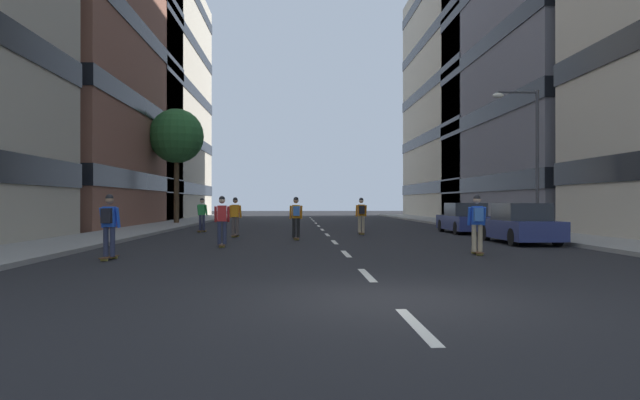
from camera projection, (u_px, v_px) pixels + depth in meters
name	position (u px, v px, depth m)	size (l,w,h in m)	color
ground_plane	(323.00, 230.00, 31.91)	(136.30, 136.30, 0.00)	black
sidewalk_left	(158.00, 227.00, 34.32)	(3.13, 62.47, 0.14)	gray
sidewalk_right	(478.00, 226.00, 35.17)	(3.13, 62.47, 0.14)	gray
lane_markings	(322.00, 230.00, 32.19)	(0.16, 52.20, 0.01)	silver
building_left_mid	(46.00, 44.00, 38.46)	(14.15, 22.50, 24.25)	brown
building_left_far	(121.00, 95.00, 54.91)	(14.15, 23.57, 23.60)	#BCB29E
building_right_far	(496.00, 93.00, 56.52)	(14.15, 23.65, 24.52)	#BCB29E
parked_car_near	(520.00, 225.00, 21.64)	(1.82, 4.40, 1.52)	navy
parked_car_mid	(465.00, 219.00, 28.68)	(1.82, 4.40, 1.52)	navy
street_tree_near	(176.00, 137.00, 39.56)	(3.76, 3.76, 7.89)	#4C3823
streetlamp_right	(529.00, 145.00, 25.85)	(2.13, 0.30, 6.50)	#3F3F44
skater_0	(235.00, 215.00, 25.45)	(0.55, 0.92, 1.78)	brown
skater_1	(202.00, 213.00, 29.65)	(0.57, 0.92, 1.78)	brown
skater_2	(222.00, 219.00, 19.89)	(0.55, 0.92, 1.78)	brown
skater_3	(109.00, 222.00, 15.37)	(0.55, 0.91, 1.78)	brown
skater_4	(361.00, 213.00, 27.52)	(0.54, 0.91, 1.78)	brown
skater_5	(296.00, 215.00, 23.65)	(0.55, 0.91, 1.78)	brown
skater_6	(477.00, 221.00, 16.92)	(0.55, 0.91, 1.78)	brown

